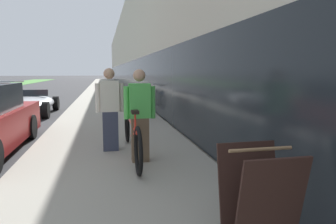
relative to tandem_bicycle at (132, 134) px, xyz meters
name	(u,v)px	position (x,y,z in m)	size (l,w,h in m)	color
sidewalk_slab	(106,91)	(-0.31, 19.23, -0.47)	(3.29, 70.00, 0.15)	gray
storefront_facade	(167,53)	(6.38, 27.23, 3.12)	(10.01, 70.00, 7.34)	beige
tandem_bicycle	(132,134)	(0.00, 0.00, 0.00)	(0.52, 2.89, 0.92)	black
person_rider	(140,116)	(0.11, -0.38, 0.39)	(0.53, 0.21, 1.55)	brown
person_bystander	(110,110)	(-0.36, 0.45, 0.40)	(0.54, 0.21, 1.58)	#33384C
bike_rack_hoop	(140,108)	(0.48, 2.86, 0.12)	(0.05, 0.60, 0.84)	#4C4C51
cruiser_bike_nearest	(137,107)	(0.59, 4.44, -0.04)	(0.52, 1.80, 0.83)	black
cruiser_bike_middle	(139,98)	(0.94, 6.83, 0.02)	(0.52, 1.81, 0.98)	black
sandwich_board_sign	(259,199)	(0.79, -3.12, 0.06)	(0.56, 0.56, 0.90)	#331E19
vintage_roadster_curbside	(31,104)	(-3.26, 7.07, -0.15)	(1.70, 4.08, 0.93)	silver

